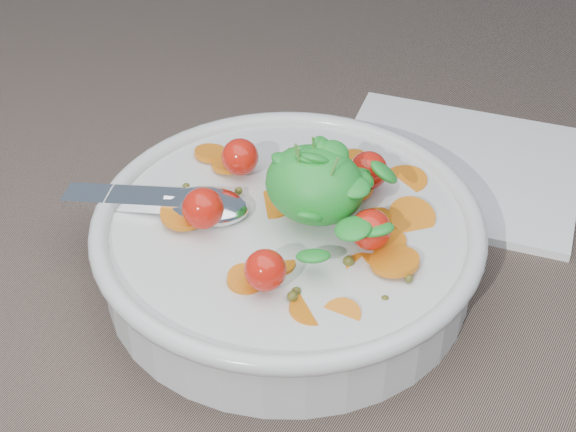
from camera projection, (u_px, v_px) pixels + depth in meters
The scene contains 3 objects.
ground at pixel (256, 259), 0.59m from camera, with size 6.00×6.00×0.00m, color #6D5A4E.
bowl at pixel (289, 242), 0.56m from camera, with size 0.27×0.25×0.11m.
napkin at pixel (457, 167), 0.67m from camera, with size 0.18×0.16×0.01m, color silver.
Camera 1 is at (0.23, -0.38, 0.40)m, focal length 55.00 mm.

